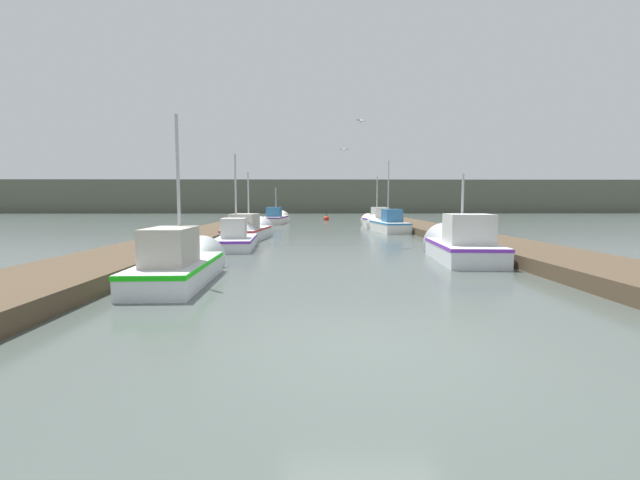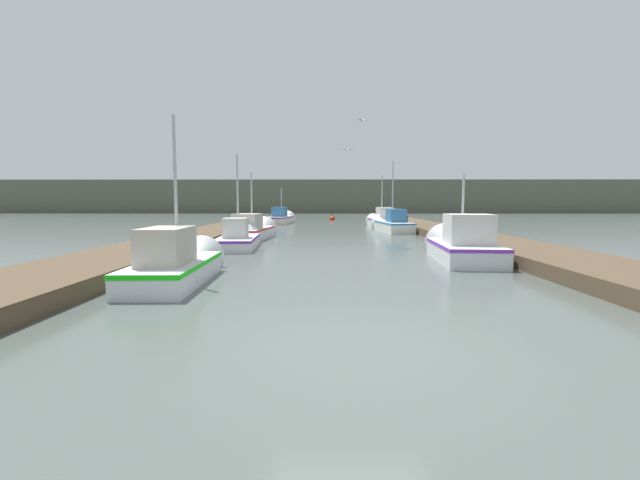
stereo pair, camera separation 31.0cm
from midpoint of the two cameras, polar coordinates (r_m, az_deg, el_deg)
name	(u,v)px [view 2 (the right image)]	position (r m, az deg, el deg)	size (l,w,h in m)	color
ground_plane	(354,344)	(6.15, 6.01, -13.69)	(200.00, 200.00, 0.00)	#47514C
dock_left	(202,236)	(22.68, -15.11, 0.53)	(2.87, 40.00, 0.41)	#4C3D2B
dock_right	(461,236)	(23.02, 18.71, 0.50)	(2.87, 40.00, 0.41)	#4C3D2B
distant_shore_ridge	(325,197)	(77.76, 0.84, 5.77)	(120.00, 16.00, 5.47)	#565B4C
fishing_boat_0	(179,263)	(11.22, -17.53, -2.94)	(1.58, 4.69, 4.46)	silver
fishing_boat_1	(460,245)	(15.29, 18.74, -0.69)	(2.06, 4.90, 3.40)	silver
fishing_boat_2	(240,239)	(18.89, -10.21, 0.18)	(1.78, 4.83, 4.41)	silver
fishing_boat_3	(253,230)	(23.04, -8.50, 1.31)	(2.12, 5.38, 3.95)	silver
fishing_boat_4	(391,224)	(28.64, 9.72, 2.08)	(2.06, 5.91, 4.96)	silver
fishing_boat_5	(381,221)	(32.87, 8.44, 2.55)	(1.85, 6.02, 4.19)	silver
fishing_boat_6	(282,218)	(38.50, -4.83, 2.91)	(2.07, 6.11, 3.62)	silver
mooring_piling_0	(460,236)	(19.19, 18.65, 0.52)	(0.23, 0.23, 1.00)	#473523
mooring_piling_1	(406,223)	(29.08, 11.72, 2.29)	(0.25, 0.25, 1.10)	#473523
channel_buoy	(332,219)	(44.15, 1.85, 2.85)	(0.57, 0.57, 1.07)	red
seagull_lead	(363,121)	(19.84, 6.21, 15.49)	(0.46, 0.48, 0.12)	white
seagull_1	(348,150)	(24.59, 4.10, 11.93)	(0.55, 0.29, 0.12)	white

